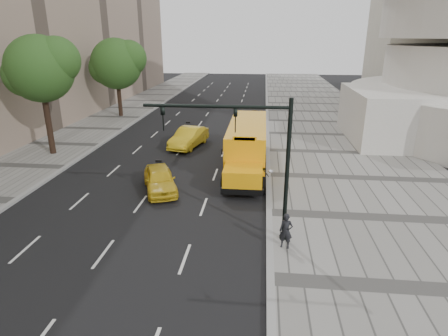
# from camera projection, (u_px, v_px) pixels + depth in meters

# --- Properties ---
(ground) EXTENTS (140.00, 140.00, 0.00)m
(ground) POSITION_uv_depth(u_px,v_px,m) (178.00, 173.00, 25.07)
(ground) COLOR black
(ground) RESTS_ON ground
(sidewalk_museum) EXTENTS (12.00, 140.00, 0.15)m
(sidewalk_museum) POSITION_uv_depth(u_px,v_px,m) (363.00, 179.00, 23.87)
(sidewalk_museum) COLOR gray
(sidewalk_museum) RESTS_ON ground
(sidewalk_far) EXTENTS (6.00, 140.00, 0.15)m
(sidewalk_far) POSITION_uv_depth(u_px,v_px,m) (24.00, 166.00, 26.13)
(sidewalk_far) COLOR gray
(sidewalk_far) RESTS_ON ground
(curb_museum) EXTENTS (0.30, 140.00, 0.15)m
(curb_museum) POSITION_uv_depth(u_px,v_px,m) (268.00, 175.00, 24.46)
(curb_museum) COLOR gray
(curb_museum) RESTS_ON ground
(curb_far) EXTENTS (0.30, 140.00, 0.15)m
(curb_far) POSITION_uv_depth(u_px,v_px,m) (65.00, 168.00, 25.83)
(curb_far) COLOR gray
(curb_far) RESTS_ON ground
(tree_b) EXTENTS (5.36, 4.76, 8.84)m
(tree_b) POSITION_uv_depth(u_px,v_px,m) (41.00, 68.00, 26.74)
(tree_b) COLOR black
(tree_b) RESTS_ON ground
(tree_c) EXTENTS (6.11, 5.43, 8.54)m
(tree_c) POSITION_uv_depth(u_px,v_px,m) (117.00, 63.00, 40.50)
(tree_c) COLOR black
(tree_c) RESTS_ON ground
(school_bus) EXTENTS (2.96, 11.56, 3.19)m
(school_bus) POSITION_uv_depth(u_px,v_px,m) (247.00, 141.00, 26.00)
(school_bus) COLOR #FDA50C
(school_bus) RESTS_ON ground
(taxi_near) EXTENTS (3.12, 4.56, 1.44)m
(taxi_near) POSITION_uv_depth(u_px,v_px,m) (160.00, 179.00, 21.98)
(taxi_near) COLOR gold
(taxi_near) RESTS_ON ground
(taxi_far) EXTENTS (2.76, 5.10, 1.59)m
(taxi_far) POSITION_uv_depth(u_px,v_px,m) (189.00, 137.00, 30.77)
(taxi_far) COLOR gold
(taxi_far) RESTS_ON ground
(pedestrian) EXTENTS (0.63, 0.49, 1.55)m
(pedestrian) POSITION_uv_depth(u_px,v_px,m) (286.00, 231.00, 15.76)
(pedestrian) COLOR black
(pedestrian) RESTS_ON sidewalk_museum
(traffic_signal) EXTENTS (6.18, 0.36, 6.40)m
(traffic_signal) POSITION_uv_depth(u_px,v_px,m) (254.00, 153.00, 15.56)
(traffic_signal) COLOR black
(traffic_signal) RESTS_ON ground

